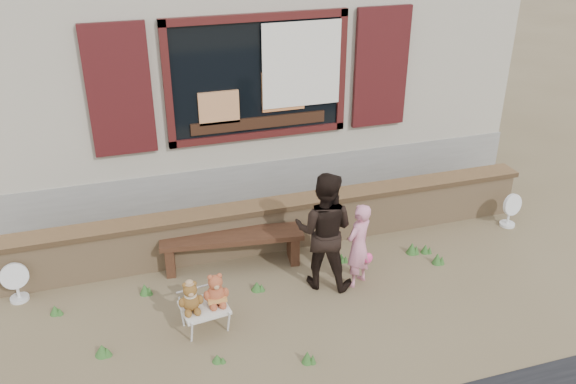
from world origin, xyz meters
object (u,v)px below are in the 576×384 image
object	(u,v)px
child	(358,245)
teddy_bear_left	(190,296)
adult	(324,231)
bench	(232,243)
folding_chair	(204,308)
teddy_bear_right	(216,288)

from	to	relation	value
child	teddy_bear_left	bearing A→B (deg)	-22.69
adult	child	bearing A→B (deg)	-167.28
bench	folding_chair	xyz separation A→B (m)	(-0.56, -1.12, -0.06)
bench	adult	world-z (taller)	adult
folding_chair	adult	bearing A→B (deg)	7.91
teddy_bear_right	child	world-z (taller)	child
bench	teddy_bear_left	bearing A→B (deg)	-114.01
teddy_bear_left	child	xyz separation A→B (m)	(2.06, 0.31, 0.06)
child	bench	bearing A→B (deg)	-62.80
teddy_bear_right	adult	size ratio (longest dim) A/B	0.26
teddy_bear_right	child	xyz separation A→B (m)	(1.78, 0.28, 0.05)
folding_chair	teddy_bear_left	world-z (taller)	teddy_bear_left
folding_chair	child	world-z (taller)	child
bench	child	world-z (taller)	child
teddy_bear_left	child	size ratio (longest dim) A/B	0.34
folding_chair	child	xyz separation A→B (m)	(1.92, 0.29, 0.27)
teddy_bear_right	adult	xyz separation A→B (m)	(1.39, 0.40, 0.25)
folding_chair	teddy_bear_left	bearing A→B (deg)	-180.00
teddy_bear_right	adult	distance (m)	1.47
folding_chair	bench	bearing A→B (deg)	55.90
bench	teddy_bear_left	distance (m)	1.35
teddy_bear_left	teddy_bear_right	xyz separation A→B (m)	(0.28, 0.04, 0.01)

